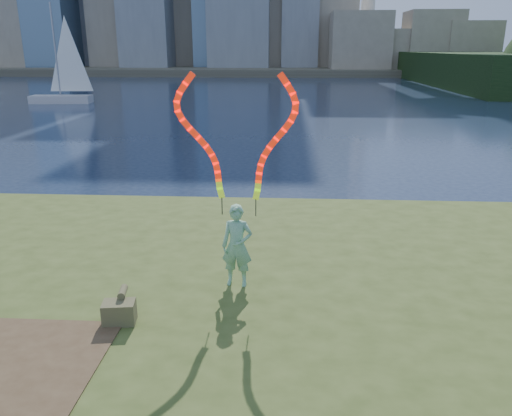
{
  "coord_description": "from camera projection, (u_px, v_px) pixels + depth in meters",
  "views": [
    {
      "loc": [
        1.72,
        -8.04,
        4.67
      ],
      "look_at": [
        1.19,
        1.0,
        1.75
      ],
      "focal_mm": 35.0,
      "sensor_mm": 36.0,
      "label": 1
    }
  ],
  "objects": [
    {
      "name": "ground",
      "position": [
        188.0,
        314.0,
        9.17
      ],
      "size": [
        320.0,
        320.0,
        0.0
      ],
      "primitive_type": "plane",
      "color": "#19263F",
      "rests_on": "ground"
    },
    {
      "name": "grassy_knoll",
      "position": [
        156.0,
        376.0,
        6.89
      ],
      "size": [
        20.0,
        18.0,
        0.8
      ],
      "color": "#3A4A1A",
      "rests_on": "ground"
    },
    {
      "name": "far_shore",
      "position": [
        278.0,
        69.0,
        99.24
      ],
      "size": [
        320.0,
        40.0,
        1.2
      ],
      "primitive_type": "cube",
      "color": "#4D4838",
      "rests_on": "ground"
    },
    {
      "name": "woman_with_ribbons",
      "position": [
        237.0,
        202.0,
        8.13
      ],
      "size": [
        1.96,
        0.39,
        3.83
      ],
      "rotation": [
        0.0,
        0.0,
        -0.1
      ],
      "color": "#227E46",
      "rests_on": "grassy_knoll"
    },
    {
      "name": "canvas_bag",
      "position": [
        120.0,
        311.0,
        7.32
      ],
      "size": [
        0.51,
        0.57,
        0.44
      ],
      "rotation": [
        0.0,
        0.0,
        0.14
      ],
      "color": "#4F502D",
      "rests_on": "grassy_knoll"
    },
    {
      "name": "sailboat",
      "position": [
        63.0,
        86.0,
        43.34
      ],
      "size": [
        5.53,
        2.05,
        8.32
      ],
      "rotation": [
        0.0,
        0.0,
        0.08
      ],
      "color": "beige",
      "rests_on": "ground"
    }
  ]
}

